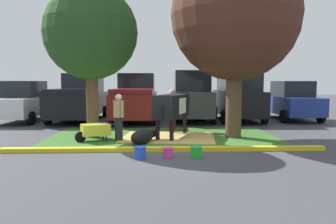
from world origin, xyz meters
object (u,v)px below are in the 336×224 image
shade_tree_left (91,34)px  sedan_blue (292,101)px  person_visitor_near (119,116)px  bucket_blue (140,152)px  hatchback_white (24,102)px  shade_tree_right (235,17)px  suv_black (238,96)px  pickup_truck_maroon (136,99)px  suv_dark_grey (191,96)px  bucket_pink (168,152)px  person_handler (172,109)px  bucket_green (196,152)px  calf_lying (143,137)px  cow_holstein (173,106)px  pickup_truck_black (80,99)px  wheelbarrow (95,130)px

shade_tree_left → sedan_blue: bearing=29.5°
person_visitor_near → bucket_blue: 2.71m
bucket_blue → hatchback_white: bearing=126.8°
shade_tree_right → hatchback_white: (-9.35, 5.14, -3.24)m
suv_black → sedan_blue: bearing=6.1°
pickup_truck_maroon → suv_dark_grey: (2.82, 0.01, 0.16)m
person_visitor_near → pickup_truck_maroon: (0.20, 5.91, 0.26)m
pickup_truck_maroon → suv_dark_grey: size_ratio=1.17×
shade_tree_right → bucket_pink: size_ratio=22.92×
person_handler → bucket_green: bearing=-85.1°
bucket_blue → calf_lying: bearing=90.2°
shade_tree_right → cow_holstein: 3.79m
shade_tree_right → bucket_blue: (-3.17, -3.13, -4.06)m
bucket_blue → suv_black: 9.54m
shade_tree_left → pickup_truck_black: bearing=107.4°
bucket_pink → pickup_truck_black: pickup_truck_black is taller
wheelbarrow → pickup_truck_black: bearing=107.2°
calf_lying → bucket_green: (1.48, -1.93, -0.09)m
shade_tree_right → wheelbarrow: bearing=-172.7°
cow_holstein → person_handler: (0.04, 1.44, -0.21)m
pickup_truck_black → suv_black: (8.10, -0.34, 0.16)m
shade_tree_right → cow_holstein: bearing=173.3°
bucket_green → pickup_truck_black: bearing=120.2°
bucket_blue → suv_dark_grey: bearing=75.4°
hatchback_white → pickup_truck_black: (2.68, 0.36, 0.13)m
person_handler → sedan_blue: bearing=30.4°
person_handler → pickup_truck_maroon: pickup_truck_maroon is taller
bucket_pink → shade_tree_left: bearing=129.0°
pickup_truck_black → sedan_blue: size_ratio=1.23×
wheelbarrow → hatchback_white: (-4.57, 5.75, 0.60)m
bucket_blue → hatchback_white: size_ratio=0.07×
person_handler → pickup_truck_black: 5.95m
wheelbarrow → shade_tree_right: bearing=7.3°
person_visitor_near → pickup_truck_maroon: 5.92m
cow_holstein → wheelbarrow: cow_holstein is taller
person_visitor_near → bucket_blue: (0.82, -2.49, -0.68)m
bucket_pink → pickup_truck_maroon: size_ratio=0.05×
bucket_green → suv_dark_grey: 8.43m
wheelbarrow → hatchback_white: 7.37m
hatchback_white → shade_tree_left: bearing=-48.8°
wheelbarrow → bucket_blue: (1.62, -2.52, -0.22)m
calf_lying → person_visitor_near: (-0.82, 0.48, 0.61)m
wheelbarrow → suv_dark_grey: size_ratio=0.34×
pickup_truck_maroon → person_handler: bearing=-64.7°
person_handler → suv_dark_grey: bearing=72.6°
sedan_blue → suv_dark_grey: bearing=-178.0°
bucket_pink → shade_tree_right: bearing=51.0°
wheelbarrow → sedan_blue: 10.99m
wheelbarrow → suv_black: bearing=42.9°
bucket_pink → pickup_truck_black: 9.55m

